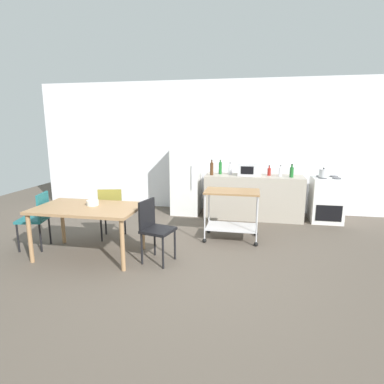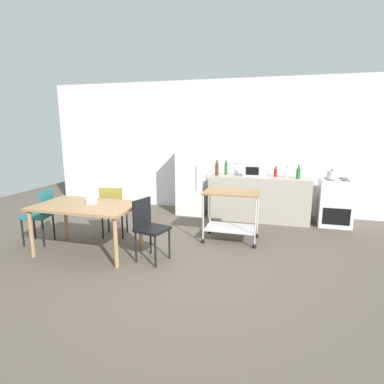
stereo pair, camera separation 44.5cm
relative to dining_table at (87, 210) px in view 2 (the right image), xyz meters
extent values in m
plane|color=brown|center=(1.47, -0.12, -0.67)|extent=(12.00, 12.00, 0.00)
cube|color=white|center=(1.47, 3.08, 0.78)|extent=(8.40, 0.12, 2.90)
cube|color=#A89E8E|center=(2.37, 2.48, -0.22)|extent=(2.00, 0.64, 0.90)
cube|color=#A37A51|center=(0.00, 0.00, 0.06)|extent=(1.50, 0.90, 0.04)
cylinder|color=#A37A51|center=(-0.69, -0.39, -0.32)|extent=(0.06, 0.06, 0.71)
cylinder|color=#A37A51|center=(0.69, -0.39, -0.32)|extent=(0.06, 0.06, 0.71)
cylinder|color=#A37A51|center=(-0.69, 0.39, -0.32)|extent=(0.06, 0.06, 0.71)
cylinder|color=#A37A51|center=(0.69, 0.39, -0.32)|extent=(0.06, 0.06, 0.71)
cube|color=#1E666B|center=(-1.01, 0.10, -0.20)|extent=(0.48, 0.48, 0.04)
cube|color=#1E666B|center=(-0.83, 0.14, 0.02)|extent=(0.11, 0.38, 0.40)
cylinder|color=black|center=(-1.21, 0.23, -0.45)|extent=(0.03, 0.03, 0.45)
cylinder|color=black|center=(-1.14, -0.10, -0.45)|extent=(0.03, 0.03, 0.45)
cylinder|color=black|center=(-0.88, 0.31, -0.45)|extent=(0.03, 0.03, 0.45)
cylinder|color=black|center=(-0.81, -0.03, -0.45)|extent=(0.03, 0.03, 0.45)
cube|color=olive|center=(0.02, 0.78, -0.20)|extent=(0.49, 0.49, 0.04)
cube|color=olive|center=(0.06, 0.61, 0.02)|extent=(0.38, 0.12, 0.40)
cylinder|color=black|center=(0.14, 0.99, -0.45)|extent=(0.03, 0.03, 0.45)
cylinder|color=black|center=(-0.19, 0.90, -0.45)|extent=(0.03, 0.03, 0.45)
cylinder|color=black|center=(0.22, 0.66, -0.45)|extent=(0.03, 0.03, 0.45)
cylinder|color=black|center=(-0.11, 0.57, -0.45)|extent=(0.03, 0.03, 0.45)
cube|color=black|center=(1.07, -0.03, -0.20)|extent=(0.48, 0.48, 0.04)
cube|color=black|center=(0.90, 0.02, 0.02)|extent=(0.12, 0.38, 0.40)
cylinder|color=black|center=(1.20, -0.23, -0.45)|extent=(0.03, 0.03, 0.45)
cylinder|color=black|center=(1.28, 0.10, -0.45)|extent=(0.03, 0.03, 0.45)
cylinder|color=black|center=(0.87, -0.15, -0.45)|extent=(0.03, 0.03, 0.45)
cylinder|color=black|center=(0.95, 0.18, -0.45)|extent=(0.03, 0.03, 0.45)
cube|color=white|center=(3.82, 2.50, -0.22)|extent=(0.60, 0.60, 0.90)
cube|color=black|center=(3.82, 2.20, -0.42)|extent=(0.48, 0.01, 0.32)
cylinder|color=#47474C|center=(3.69, 2.38, 0.24)|extent=(0.16, 0.16, 0.02)
cylinder|color=#47474C|center=(3.95, 2.38, 0.24)|extent=(0.16, 0.16, 0.02)
cylinder|color=#47474C|center=(3.69, 2.62, 0.24)|extent=(0.16, 0.16, 0.02)
cylinder|color=#47474C|center=(3.95, 2.62, 0.24)|extent=(0.16, 0.16, 0.02)
cube|color=white|center=(0.92, 2.58, 0.10)|extent=(0.60, 0.60, 1.55)
cylinder|color=silver|center=(1.10, 2.27, 0.18)|extent=(0.02, 0.02, 0.50)
cube|color=olive|center=(2.02, 1.09, 0.16)|extent=(0.90, 0.56, 0.03)
cube|color=silver|center=(2.02, 1.09, -0.45)|extent=(0.83, 0.52, 0.02)
cylinder|color=silver|center=(1.60, 0.84, -0.22)|extent=(0.02, 0.02, 0.76)
sphere|color=black|center=(1.60, 0.84, -0.64)|extent=(0.07, 0.07, 0.07)
cylinder|color=silver|center=(2.44, 0.84, -0.22)|extent=(0.02, 0.02, 0.76)
sphere|color=black|center=(2.44, 0.84, -0.64)|extent=(0.07, 0.07, 0.07)
cylinder|color=silver|center=(1.60, 1.34, -0.22)|extent=(0.02, 0.02, 0.76)
sphere|color=black|center=(1.60, 1.34, -0.64)|extent=(0.07, 0.07, 0.07)
cylinder|color=silver|center=(2.44, 1.34, -0.22)|extent=(0.02, 0.02, 0.76)
sphere|color=black|center=(2.44, 1.34, -0.64)|extent=(0.07, 0.07, 0.07)
cylinder|color=#4C2D19|center=(1.50, 2.39, 0.36)|extent=(0.07, 0.07, 0.26)
cylinder|color=#4C2D19|center=(1.50, 2.39, 0.51)|extent=(0.03, 0.03, 0.05)
cylinder|color=black|center=(1.50, 2.39, 0.55)|extent=(0.04, 0.04, 0.01)
cylinder|color=#1E6628|center=(1.67, 2.56, 0.36)|extent=(0.07, 0.07, 0.26)
cylinder|color=#1E6628|center=(1.67, 2.56, 0.50)|extent=(0.03, 0.03, 0.04)
cylinder|color=black|center=(1.67, 2.56, 0.53)|extent=(0.03, 0.03, 0.01)
cylinder|color=silver|center=(1.88, 2.55, 0.33)|extent=(0.07, 0.07, 0.20)
cylinder|color=silver|center=(1.88, 2.55, 0.45)|extent=(0.03, 0.03, 0.04)
cylinder|color=black|center=(1.88, 2.55, 0.47)|extent=(0.04, 0.04, 0.01)
cube|color=silver|center=(2.27, 2.49, 0.36)|extent=(0.46, 0.34, 0.26)
cube|color=black|center=(2.23, 2.32, 0.36)|extent=(0.25, 0.01, 0.16)
cylinder|color=maroon|center=(2.68, 2.55, 0.31)|extent=(0.07, 0.07, 0.15)
cylinder|color=maroon|center=(2.68, 2.55, 0.41)|extent=(0.03, 0.03, 0.05)
cylinder|color=black|center=(2.68, 2.55, 0.44)|extent=(0.03, 0.03, 0.01)
cylinder|color=silver|center=(2.89, 2.46, 0.31)|extent=(0.06, 0.06, 0.16)
cylinder|color=silver|center=(2.89, 2.46, 0.42)|extent=(0.03, 0.03, 0.05)
cylinder|color=black|center=(2.89, 2.46, 0.45)|extent=(0.03, 0.03, 0.01)
cylinder|color=#1E6628|center=(3.11, 2.40, 0.33)|extent=(0.08, 0.08, 0.20)
cylinder|color=#1E6628|center=(3.11, 2.40, 0.46)|extent=(0.03, 0.03, 0.06)
cylinder|color=black|center=(3.11, 2.40, 0.49)|extent=(0.04, 0.04, 0.01)
cylinder|color=white|center=(0.03, 0.10, 0.12)|extent=(0.17, 0.17, 0.08)
cylinder|color=silver|center=(3.70, 2.40, 0.33)|extent=(0.17, 0.17, 0.16)
sphere|color=black|center=(3.70, 2.40, 0.42)|extent=(0.03, 0.03, 0.03)
cylinder|color=silver|center=(3.82, 2.40, 0.35)|extent=(0.08, 0.02, 0.07)
camera|label=1|loc=(2.33, -4.04, 1.22)|focal=29.30mm
camera|label=2|loc=(2.77, -3.94, 1.22)|focal=29.30mm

